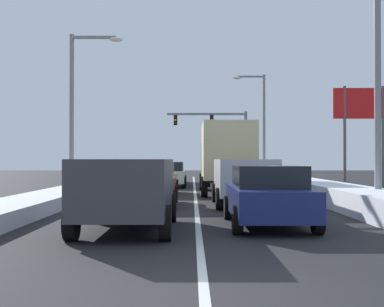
{
  "coord_description": "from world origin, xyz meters",
  "views": [
    {
      "loc": [
        -0.15,
        -6.4,
        1.66
      ],
      "look_at": [
        -0.32,
        33.43,
        2.11
      ],
      "focal_mm": 51.13,
      "sensor_mm": 36.0,
      "label": 1
    }
  ],
  "objects_px": {
    "box_truck_right_lane_third": "(229,155)",
    "suv_charcoal_center_lane_nearest": "(130,187)",
    "traffic_light_gantry": "(223,129)",
    "roadside_sign_right": "(366,114)",
    "sedan_white_center_lane_fourth": "(172,174)",
    "sedan_navy_right_lane_nearest": "(270,196)",
    "sedan_black_right_lane_fourth": "(224,174)",
    "sedan_red_center_lane_fifth": "(173,172)",
    "sedan_tan_center_lane_third": "(159,178)",
    "street_lamp_right_mid": "(262,117)",
    "sedan_maroon_center_lane_second": "(151,185)",
    "street_lamp_right_near": "(370,38)",
    "street_lamp_left_mid": "(82,98)",
    "suv_silver_right_lane_second": "(246,178)",
    "suv_gray_right_lane_fifth": "(219,168)"
  },
  "relations": [
    {
      "from": "box_truck_right_lane_third",
      "to": "suv_charcoal_center_lane_nearest",
      "type": "distance_m",
      "value": 14.13
    },
    {
      "from": "traffic_light_gantry",
      "to": "roadside_sign_right",
      "type": "xyz_separation_m",
      "value": [
        6.24,
        -22.81,
        -0.48
      ]
    },
    {
      "from": "sedan_white_center_lane_fourth",
      "to": "roadside_sign_right",
      "type": "bearing_deg",
      "value": -23.99
    },
    {
      "from": "sedan_navy_right_lane_nearest",
      "to": "sedan_black_right_lane_fourth",
      "type": "distance_m",
      "value": 21.1
    },
    {
      "from": "sedan_navy_right_lane_nearest",
      "to": "sedan_red_center_lane_fifth",
      "type": "relative_size",
      "value": 1.0
    },
    {
      "from": "sedan_tan_center_lane_third",
      "to": "street_lamp_right_mid",
      "type": "height_order",
      "value": "street_lamp_right_mid"
    },
    {
      "from": "sedan_maroon_center_lane_second",
      "to": "street_lamp_right_near",
      "type": "height_order",
      "value": "street_lamp_right_near"
    },
    {
      "from": "sedan_red_center_lane_fifth",
      "to": "street_lamp_left_mid",
      "type": "relative_size",
      "value": 0.57
    },
    {
      "from": "traffic_light_gantry",
      "to": "street_lamp_right_near",
      "type": "distance_m",
      "value": 33.77
    },
    {
      "from": "sedan_tan_center_lane_third",
      "to": "sedan_white_center_lane_fourth",
      "type": "xyz_separation_m",
      "value": [
        0.34,
        6.93,
        0.0
      ]
    },
    {
      "from": "street_lamp_right_mid",
      "to": "street_lamp_left_mid",
      "type": "bearing_deg",
      "value": -122.5
    },
    {
      "from": "street_lamp_left_mid",
      "to": "sedan_red_center_lane_fifth",
      "type": "bearing_deg",
      "value": 70.61
    },
    {
      "from": "sedan_black_right_lane_fourth",
      "to": "suv_charcoal_center_lane_nearest",
      "type": "height_order",
      "value": "suv_charcoal_center_lane_nearest"
    },
    {
      "from": "street_lamp_left_mid",
      "to": "roadside_sign_right",
      "type": "height_order",
      "value": "street_lamp_left_mid"
    },
    {
      "from": "sedan_white_center_lane_fourth",
      "to": "street_lamp_right_near",
      "type": "relative_size",
      "value": 0.47
    },
    {
      "from": "street_lamp_right_near",
      "to": "street_lamp_left_mid",
      "type": "height_order",
      "value": "street_lamp_right_near"
    },
    {
      "from": "box_truck_right_lane_third",
      "to": "sedan_tan_center_lane_third",
      "type": "height_order",
      "value": "box_truck_right_lane_third"
    },
    {
      "from": "suv_silver_right_lane_second",
      "to": "sedan_white_center_lane_fourth",
      "type": "bearing_deg",
      "value": 103.58
    },
    {
      "from": "sedan_white_center_lane_fourth",
      "to": "street_lamp_left_mid",
      "type": "bearing_deg",
      "value": -125.35
    },
    {
      "from": "sedan_tan_center_lane_third",
      "to": "traffic_light_gantry",
      "type": "bearing_deg",
      "value": 80.03
    },
    {
      "from": "street_lamp_right_near",
      "to": "traffic_light_gantry",
      "type": "bearing_deg",
      "value": 95.04
    },
    {
      "from": "sedan_black_right_lane_fourth",
      "to": "sedan_red_center_lane_fifth",
      "type": "xyz_separation_m",
      "value": [
        -3.38,
        3.95,
        0.0
      ]
    },
    {
      "from": "sedan_maroon_center_lane_second",
      "to": "street_lamp_left_mid",
      "type": "xyz_separation_m",
      "value": [
        -4.04,
        7.39,
        3.98
      ]
    },
    {
      "from": "sedan_tan_center_lane_third",
      "to": "sedan_red_center_lane_fifth",
      "type": "distance_m",
      "value": 12.57
    },
    {
      "from": "suv_gray_right_lane_fifth",
      "to": "sedan_red_center_lane_fifth",
      "type": "distance_m",
      "value": 4.12
    },
    {
      "from": "street_lamp_left_mid",
      "to": "roadside_sign_right",
      "type": "distance_m",
      "value": 14.64
    },
    {
      "from": "suv_charcoal_center_lane_nearest",
      "to": "sedan_tan_center_lane_third",
      "type": "height_order",
      "value": "suv_charcoal_center_lane_nearest"
    },
    {
      "from": "box_truck_right_lane_third",
      "to": "street_lamp_right_near",
      "type": "distance_m",
      "value": 10.49
    },
    {
      "from": "sedan_white_center_lane_fourth",
      "to": "roadside_sign_right",
      "type": "distance_m",
      "value": 11.75
    },
    {
      "from": "sedan_navy_right_lane_nearest",
      "to": "roadside_sign_right",
      "type": "xyz_separation_m",
      "value": [
        7.06,
        14.81,
        3.25
      ]
    },
    {
      "from": "sedan_tan_center_lane_third",
      "to": "sedan_maroon_center_lane_second",
      "type": "bearing_deg",
      "value": -88.79
    },
    {
      "from": "sedan_navy_right_lane_nearest",
      "to": "street_lamp_left_mid",
      "type": "xyz_separation_m",
      "value": [
        -7.5,
        13.42,
        3.98
      ]
    },
    {
      "from": "suv_silver_right_lane_second",
      "to": "sedan_white_center_lane_fourth",
      "type": "distance_m",
      "value": 13.73
    },
    {
      "from": "suv_charcoal_center_lane_nearest",
      "to": "street_lamp_right_mid",
      "type": "distance_m",
      "value": 32.71
    },
    {
      "from": "sedan_navy_right_lane_nearest",
      "to": "sedan_red_center_lane_fifth",
      "type": "height_order",
      "value": "same"
    },
    {
      "from": "suv_charcoal_center_lane_nearest",
      "to": "sedan_white_center_lane_fourth",
      "type": "relative_size",
      "value": 1.09
    },
    {
      "from": "sedan_navy_right_lane_nearest",
      "to": "street_lamp_right_mid",
      "type": "relative_size",
      "value": 0.52
    },
    {
      "from": "box_truck_right_lane_third",
      "to": "sedan_black_right_lane_fourth",
      "type": "height_order",
      "value": "box_truck_right_lane_third"
    },
    {
      "from": "sedan_red_center_lane_fifth",
      "to": "street_lamp_left_mid",
      "type": "height_order",
      "value": "street_lamp_left_mid"
    },
    {
      "from": "suv_gray_right_lane_fifth",
      "to": "street_lamp_right_near",
      "type": "bearing_deg",
      "value": -80.7
    },
    {
      "from": "sedan_black_right_lane_fourth",
      "to": "roadside_sign_right",
      "type": "relative_size",
      "value": 0.82
    },
    {
      "from": "sedan_white_center_lane_fourth",
      "to": "street_lamp_left_mid",
      "type": "distance_m",
      "value": 8.34
    },
    {
      "from": "sedan_navy_right_lane_nearest",
      "to": "suv_gray_right_lane_fifth",
      "type": "xyz_separation_m",
      "value": [
        -0.06,
        27.45,
        0.25
      ]
    },
    {
      "from": "suv_silver_right_lane_second",
      "to": "suv_charcoal_center_lane_nearest",
      "type": "bearing_deg",
      "value": -116.25
    },
    {
      "from": "street_lamp_left_mid",
      "to": "suv_gray_right_lane_fifth",
      "type": "bearing_deg",
      "value": 62.06
    },
    {
      "from": "suv_silver_right_lane_second",
      "to": "sedan_black_right_lane_fourth",
      "type": "bearing_deg",
      "value": 89.99
    },
    {
      "from": "sedan_tan_center_lane_third",
      "to": "street_lamp_right_mid",
      "type": "distance_m",
      "value": 20.27
    },
    {
      "from": "traffic_light_gantry",
      "to": "suv_silver_right_lane_second",
      "type": "bearing_deg",
      "value": -91.54
    },
    {
      "from": "sedan_black_right_lane_fourth",
      "to": "street_lamp_right_mid",
      "type": "xyz_separation_m",
      "value": [
        3.66,
        9.8,
        4.35
      ]
    },
    {
      "from": "suv_charcoal_center_lane_nearest",
      "to": "traffic_light_gantry",
      "type": "xyz_separation_m",
      "value": [
        4.23,
        38.4,
        3.48
      ]
    }
  ]
}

